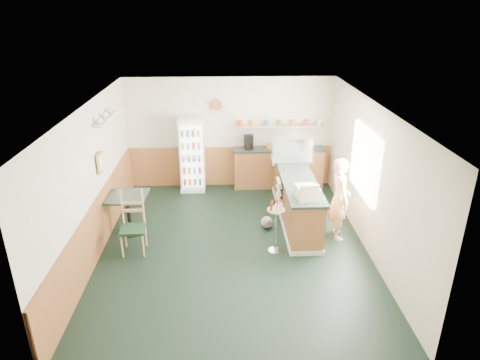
{
  "coord_description": "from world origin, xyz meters",
  "views": [
    {
      "loc": [
        -0.14,
        -7.04,
        4.32
      ],
      "look_at": [
        0.16,
        0.6,
        1.11
      ],
      "focal_mm": 32.0,
      "sensor_mm": 36.0,
      "label": 1
    }
  ],
  "objects_px": {
    "condiment_stand": "(276,220)",
    "cafe_table": "(128,207)",
    "drinks_fridge": "(192,155)",
    "display_case": "(292,151)",
    "shopkeeper": "(339,199)",
    "cafe_chair": "(133,220)",
    "cash_register": "(307,192)"
  },
  "relations": [
    {
      "from": "display_case",
      "to": "cafe_table",
      "type": "bearing_deg",
      "value": -159.64
    },
    {
      "from": "condiment_stand",
      "to": "cafe_table",
      "type": "relative_size",
      "value": 1.23
    },
    {
      "from": "cash_register",
      "to": "shopkeeper",
      "type": "relative_size",
      "value": 0.25
    },
    {
      "from": "cafe_table",
      "to": "cafe_chair",
      "type": "relative_size",
      "value": 0.69
    },
    {
      "from": "drinks_fridge",
      "to": "display_case",
      "type": "bearing_deg",
      "value": -21.31
    },
    {
      "from": "display_case",
      "to": "cafe_chair",
      "type": "relative_size",
      "value": 0.75
    },
    {
      "from": "display_case",
      "to": "shopkeeper",
      "type": "distance_m",
      "value": 1.77
    },
    {
      "from": "drinks_fridge",
      "to": "cafe_chair",
      "type": "relative_size",
      "value": 1.51
    },
    {
      "from": "drinks_fridge",
      "to": "cash_register",
      "type": "bearing_deg",
      "value": -50.83
    },
    {
      "from": "drinks_fridge",
      "to": "cafe_table",
      "type": "xyz_separation_m",
      "value": [
        -1.13,
        -2.15,
        -0.32
      ]
    },
    {
      "from": "cafe_chair",
      "to": "cash_register",
      "type": "bearing_deg",
      "value": -2.76
    },
    {
      "from": "condiment_stand",
      "to": "cafe_table",
      "type": "bearing_deg",
      "value": 164.26
    },
    {
      "from": "condiment_stand",
      "to": "cafe_table",
      "type": "xyz_separation_m",
      "value": [
        -2.82,
        0.8,
        -0.07
      ]
    },
    {
      "from": "cash_register",
      "to": "cafe_chair",
      "type": "bearing_deg",
      "value": 170.87
    },
    {
      "from": "display_case",
      "to": "shopkeeper",
      "type": "bearing_deg",
      "value": -65.91
    },
    {
      "from": "display_case",
      "to": "shopkeeper",
      "type": "relative_size",
      "value": 0.54
    },
    {
      "from": "condiment_stand",
      "to": "cafe_chair",
      "type": "relative_size",
      "value": 0.85
    },
    {
      "from": "drinks_fridge",
      "to": "condiment_stand",
      "type": "distance_m",
      "value": 3.4
    },
    {
      "from": "display_case",
      "to": "cafe_table",
      "type": "height_order",
      "value": "display_case"
    },
    {
      "from": "cash_register",
      "to": "cafe_chair",
      "type": "relative_size",
      "value": 0.34
    },
    {
      "from": "drinks_fridge",
      "to": "condiment_stand",
      "type": "xyz_separation_m",
      "value": [
        1.69,
        -2.94,
        -0.24
      ]
    },
    {
      "from": "condiment_stand",
      "to": "drinks_fridge",
      "type": "bearing_deg",
      "value": 119.92
    },
    {
      "from": "cash_register",
      "to": "cafe_chair",
      "type": "height_order",
      "value": "cash_register"
    },
    {
      "from": "cafe_table",
      "to": "display_case",
      "type": "bearing_deg",
      "value": 20.36
    },
    {
      "from": "cafe_chair",
      "to": "cafe_table",
      "type": "bearing_deg",
      "value": 106.88
    },
    {
      "from": "drinks_fridge",
      "to": "cafe_chair",
      "type": "xyz_separation_m",
      "value": [
        -0.91,
        -2.77,
        -0.28
      ]
    },
    {
      "from": "cash_register",
      "to": "condiment_stand",
      "type": "height_order",
      "value": "cash_register"
    },
    {
      "from": "drinks_fridge",
      "to": "condiment_stand",
      "type": "bearing_deg",
      "value": -60.08
    },
    {
      "from": "cafe_table",
      "to": "drinks_fridge",
      "type": "bearing_deg",
      "value": 62.24
    },
    {
      "from": "display_case",
      "to": "shopkeeper",
      "type": "xyz_separation_m",
      "value": [
        0.7,
        -1.57,
        -0.44
      ]
    },
    {
      "from": "shopkeeper",
      "to": "condiment_stand",
      "type": "distance_m",
      "value": 1.38
    },
    {
      "from": "shopkeeper",
      "to": "cafe_chair",
      "type": "distance_m",
      "value": 3.9
    }
  ]
}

